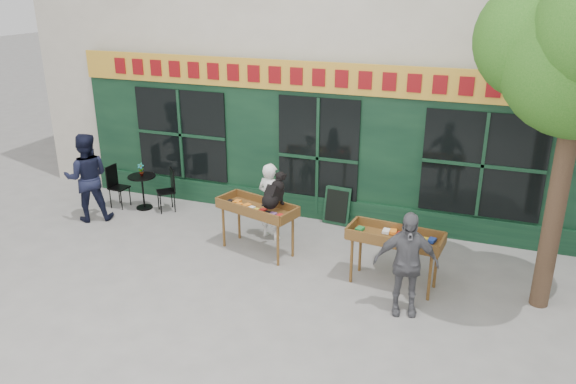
{
  "coord_description": "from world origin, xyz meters",
  "views": [
    {
      "loc": [
        3.28,
        -8.23,
        4.76
      ],
      "look_at": [
        0.02,
        0.5,
        1.25
      ],
      "focal_mm": 35.0,
      "sensor_mm": 36.0,
      "label": 1
    }
  ],
  "objects_px": {
    "bistro_table": "(142,185)",
    "book_cart_center": "(257,211)",
    "book_cart_right": "(395,240)",
    "woman": "(270,201)",
    "man_right": "(406,263)",
    "man_left": "(87,177)",
    "dog": "(274,190)"
  },
  "relations": [
    {
      "from": "bistro_table",
      "to": "man_left",
      "type": "relative_size",
      "value": 0.41
    },
    {
      "from": "book_cart_center",
      "to": "book_cart_right",
      "type": "relative_size",
      "value": 1.04
    },
    {
      "from": "book_cart_center",
      "to": "man_right",
      "type": "distance_m",
      "value": 3.1
    },
    {
      "from": "woman",
      "to": "man_left",
      "type": "height_order",
      "value": "man_left"
    },
    {
      "from": "book_cart_center",
      "to": "book_cart_right",
      "type": "distance_m",
      "value": 2.62
    },
    {
      "from": "book_cart_center",
      "to": "book_cart_right",
      "type": "bearing_deg",
      "value": 8.47
    },
    {
      "from": "book_cart_right",
      "to": "man_left",
      "type": "height_order",
      "value": "man_left"
    },
    {
      "from": "book_cart_right",
      "to": "man_right",
      "type": "bearing_deg",
      "value": -62.56
    },
    {
      "from": "bistro_table",
      "to": "man_right",
      "type": "bearing_deg",
      "value": -19.56
    },
    {
      "from": "man_right",
      "to": "man_left",
      "type": "distance_m",
      "value": 6.92
    },
    {
      "from": "dog",
      "to": "book_cart_right",
      "type": "bearing_deg",
      "value": 8.51
    },
    {
      "from": "woman",
      "to": "book_cart_right",
      "type": "height_order",
      "value": "woman"
    },
    {
      "from": "woman",
      "to": "book_cart_center",
      "type": "bearing_deg",
      "value": 106.29
    },
    {
      "from": "dog",
      "to": "bistro_table",
      "type": "bearing_deg",
      "value": 178.95
    },
    {
      "from": "book_cart_right",
      "to": "man_left",
      "type": "distance_m",
      "value": 6.53
    },
    {
      "from": "bistro_table",
      "to": "man_left",
      "type": "height_order",
      "value": "man_left"
    },
    {
      "from": "book_cart_center",
      "to": "woman",
      "type": "distance_m",
      "value": 0.65
    },
    {
      "from": "bistro_table",
      "to": "book_cart_center",
      "type": "bearing_deg",
      "value": -18.3
    },
    {
      "from": "woman",
      "to": "bistro_table",
      "type": "xyz_separation_m",
      "value": [
        -3.21,
        0.41,
        -0.22
      ]
    },
    {
      "from": "woman",
      "to": "man_right",
      "type": "xyz_separation_m",
      "value": [
        2.89,
        -1.76,
        0.06
      ]
    },
    {
      "from": "bistro_table",
      "to": "dog",
      "type": "bearing_deg",
      "value": -17.34
    },
    {
      "from": "book_cart_center",
      "to": "woman",
      "type": "bearing_deg",
      "value": 106.29
    },
    {
      "from": "dog",
      "to": "man_right",
      "type": "relative_size",
      "value": 0.36
    },
    {
      "from": "woman",
      "to": "man_left",
      "type": "xyz_separation_m",
      "value": [
        -3.91,
        -0.49,
        0.17
      ]
    },
    {
      "from": "woman",
      "to": "bistro_table",
      "type": "height_order",
      "value": "woman"
    },
    {
      "from": "book_cart_right",
      "to": "man_right",
      "type": "distance_m",
      "value": 0.81
    },
    {
      "from": "man_left",
      "to": "man_right",
      "type": "bearing_deg",
      "value": 136.6
    },
    {
      "from": "book_cart_right",
      "to": "man_left",
      "type": "bearing_deg",
      "value": -178.92
    },
    {
      "from": "dog",
      "to": "book_cart_right",
      "type": "relative_size",
      "value": 0.39
    },
    {
      "from": "book_cart_center",
      "to": "dog",
      "type": "distance_m",
      "value": 0.59
    },
    {
      "from": "dog",
      "to": "bistro_table",
      "type": "xyz_separation_m",
      "value": [
        -3.56,
        1.11,
        -0.75
      ]
    },
    {
      "from": "man_right",
      "to": "bistro_table",
      "type": "relative_size",
      "value": 2.17
    }
  ]
}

